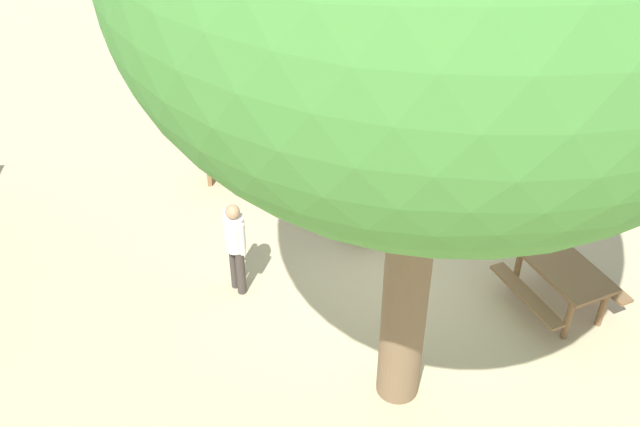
% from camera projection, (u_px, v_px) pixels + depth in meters
% --- Properties ---
extents(ground_plane, '(60.00, 60.00, 0.00)m').
position_uv_depth(ground_plane, '(390.00, 274.00, 11.77)').
color(ground_plane, tan).
extents(elephant, '(2.09, 1.73, 1.48)m').
position_uv_depth(elephant, '(374.00, 174.00, 12.45)').
color(elephant, slate).
rests_on(elephant, ground_plane).
extents(person_handler, '(0.44, 0.32, 1.62)m').
position_uv_depth(person_handler, '(235.00, 242.00, 10.93)').
color(person_handler, '#3F3833').
rests_on(person_handler, ground_plane).
extents(wooden_bench, '(0.40, 1.40, 0.88)m').
position_uv_depth(wooden_bench, '(236.00, 161.00, 13.67)').
color(wooden_bench, olive).
rests_on(wooden_bench, ground_plane).
extents(picnic_table_near, '(1.90, 1.89, 0.78)m').
position_uv_depth(picnic_table_near, '(562.00, 276.00, 10.84)').
color(picnic_table_near, brown).
rests_on(picnic_table_near, ground_plane).
extents(feed_bucket, '(0.36, 0.36, 0.32)m').
position_uv_depth(feed_bucket, '(434.00, 203.00, 13.10)').
color(feed_bucket, gray).
rests_on(feed_bucket, ground_plane).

